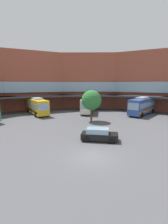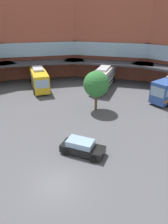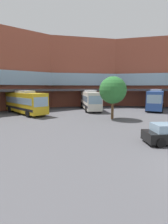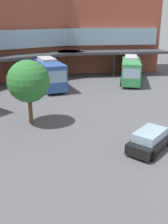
% 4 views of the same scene
% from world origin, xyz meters
% --- Properties ---
extents(station_building, '(75.35, 34.89, 15.18)m').
position_xyz_m(station_building, '(0.00, 24.77, 7.32)').
color(station_building, '#9E4C38').
rests_on(station_building, ground).
extents(bus_0, '(5.72, 10.87, 3.80)m').
position_xyz_m(bus_0, '(5.60, 24.84, 1.92)').
color(bus_0, silver).
rests_on(bus_0, ground).
extents(bus_4, '(9.48, 8.36, 3.97)m').
position_xyz_m(bus_4, '(16.77, 19.16, 2.01)').
color(bus_4, '#2D519E').
rests_on(bus_4, ground).
extents(bus_5, '(5.61, 10.46, 3.79)m').
position_xyz_m(bus_5, '(-6.37, 24.65, 1.92)').
color(bus_5, gold).
rests_on(bus_5, ground).
extents(plaza_tree, '(3.66, 3.66, 5.75)m').
position_xyz_m(plaza_tree, '(3.86, 14.87, 3.91)').
color(plaza_tree, brown).
rests_on(plaza_tree, ground).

